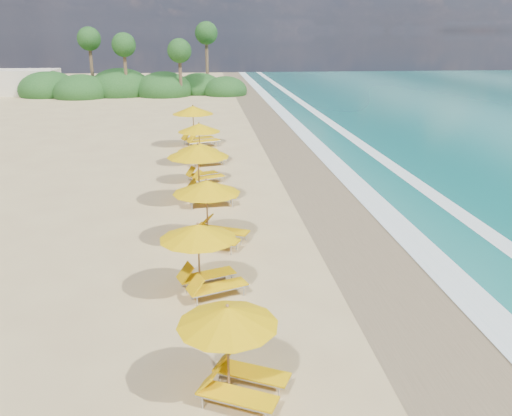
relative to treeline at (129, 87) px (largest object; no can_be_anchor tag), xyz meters
name	(u,v)px	position (x,y,z in m)	size (l,w,h in m)	color
ground	(256,240)	(9.94, -45.51, -1.00)	(160.00, 160.00, 0.00)	tan
wet_sand	(366,236)	(13.94, -45.51, -0.99)	(4.00, 160.00, 0.01)	#84704E
surf_foam	(438,233)	(16.64, -45.51, -0.97)	(4.00, 160.00, 0.01)	white
station_2	(235,346)	(8.69, -53.85, 0.15)	(2.70, 2.69, 2.05)	olive
station_3	(204,254)	(8.12, -49.34, 0.21)	(2.77, 2.72, 2.15)	olive
station_4	(212,208)	(8.41, -45.69, 0.31)	(3.08, 3.06, 2.34)	olive
station_5	(203,170)	(8.16, -41.11, 0.48)	(3.02, 2.85, 2.64)	olive
station_6	(201,160)	(8.07, -37.69, 0.14)	(2.65, 2.63, 2.02)	olive
station_7	(203,141)	(8.16, -34.07, 0.33)	(2.94, 2.85, 2.37)	olive
station_8	(196,123)	(7.80, -29.06, 0.49)	(3.42, 3.37, 2.65)	olive
treeline	(129,87)	(0.00, 0.00, 0.00)	(25.80, 8.80, 9.74)	#163D14
beach_building	(26,82)	(-12.06, 2.49, 0.40)	(7.00, 5.00, 2.80)	beige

